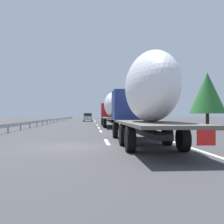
% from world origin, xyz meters
% --- Properties ---
extents(ground_plane, '(260.00, 260.00, 0.00)m').
position_xyz_m(ground_plane, '(40.00, 0.00, 0.00)').
color(ground_plane, '#38383A').
extents(lane_stripe_0, '(3.20, 0.20, 0.01)m').
position_xyz_m(lane_stripe_0, '(2.00, -1.80, 0.00)').
color(lane_stripe_0, white).
rests_on(lane_stripe_0, ground_plane).
extents(lane_stripe_1, '(3.20, 0.20, 0.01)m').
position_xyz_m(lane_stripe_1, '(11.88, -1.80, 0.00)').
color(lane_stripe_1, white).
rests_on(lane_stripe_1, ground_plane).
extents(lane_stripe_2, '(3.20, 0.20, 0.01)m').
position_xyz_m(lane_stripe_2, '(18.19, -1.80, 0.00)').
color(lane_stripe_2, white).
rests_on(lane_stripe_2, ground_plane).
extents(lane_stripe_3, '(3.20, 0.20, 0.01)m').
position_xyz_m(lane_stripe_3, '(26.20, -1.80, 0.00)').
color(lane_stripe_3, white).
rests_on(lane_stripe_3, ground_plane).
extents(lane_stripe_4, '(3.20, 0.20, 0.01)m').
position_xyz_m(lane_stripe_4, '(44.12, -1.80, 0.00)').
color(lane_stripe_4, white).
rests_on(lane_stripe_4, ground_plane).
extents(lane_stripe_5, '(3.20, 0.20, 0.01)m').
position_xyz_m(lane_stripe_5, '(49.07, -1.80, 0.00)').
color(lane_stripe_5, white).
rests_on(lane_stripe_5, ground_plane).
extents(lane_stripe_6, '(3.20, 0.20, 0.01)m').
position_xyz_m(lane_stripe_6, '(56.44, -1.80, 0.00)').
color(lane_stripe_6, white).
rests_on(lane_stripe_6, ground_plane).
extents(lane_stripe_7, '(3.20, 0.20, 0.01)m').
position_xyz_m(lane_stripe_7, '(63.96, -1.80, 0.00)').
color(lane_stripe_7, white).
rests_on(lane_stripe_7, ground_plane).
extents(lane_stripe_8, '(3.20, 0.20, 0.01)m').
position_xyz_m(lane_stripe_8, '(83.67, -1.80, 0.00)').
color(lane_stripe_8, white).
rests_on(lane_stripe_8, ground_plane).
extents(lane_stripe_9, '(3.20, 0.20, 0.01)m').
position_xyz_m(lane_stripe_9, '(88.50, -1.80, 0.00)').
color(lane_stripe_9, white).
rests_on(lane_stripe_9, ground_plane).
extents(edge_line_right, '(110.00, 0.20, 0.01)m').
position_xyz_m(edge_line_right, '(45.00, -5.50, 0.00)').
color(edge_line_right, white).
rests_on(edge_line_right, ground_plane).
extents(truck_lead, '(13.92, 2.55, 4.21)m').
position_xyz_m(truck_lead, '(20.74, -3.60, 2.43)').
color(truck_lead, '#B21919').
rests_on(truck_lead, ground_plane).
extents(truck_trailing, '(12.50, 2.55, 4.33)m').
position_xyz_m(truck_trailing, '(0.28, -3.60, 2.42)').
color(truck_trailing, navy).
rests_on(truck_trailing, ground_plane).
extents(car_silver_hatch, '(4.38, 1.91, 1.82)m').
position_xyz_m(car_silver_hatch, '(47.21, -0.22, 0.92)').
color(car_silver_hatch, '#ADB2B7').
rests_on(car_silver_hatch, ground_plane).
extents(car_blue_sedan, '(4.73, 1.89, 1.92)m').
position_xyz_m(car_blue_sedan, '(91.18, 0.05, 0.96)').
color(car_blue_sedan, '#28479E').
rests_on(car_blue_sedan, ground_plane).
extents(road_sign, '(0.10, 0.90, 2.99)m').
position_xyz_m(road_sign, '(45.05, -6.70, 2.08)').
color(road_sign, gray).
rests_on(road_sign, ground_plane).
extents(tree_0, '(3.82, 3.82, 5.99)m').
position_xyz_m(tree_0, '(14.98, -13.21, 3.80)').
color(tree_0, '#472D19').
rests_on(tree_0, ground_plane).
extents(tree_1, '(3.12, 3.12, 5.30)m').
position_xyz_m(tree_1, '(37.90, -11.55, 3.48)').
color(tree_1, '#472D19').
rests_on(tree_1, ground_plane).
extents(tree_2, '(3.58, 3.58, 6.76)m').
position_xyz_m(tree_2, '(54.54, -10.72, 4.04)').
color(tree_2, '#472D19').
rests_on(tree_2, ground_plane).
extents(guardrail_median, '(94.00, 0.10, 0.76)m').
position_xyz_m(guardrail_median, '(43.00, 6.00, 0.58)').
color(guardrail_median, '#9EA0A5').
rests_on(guardrail_median, ground_plane).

